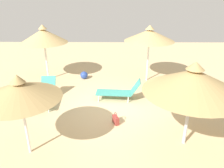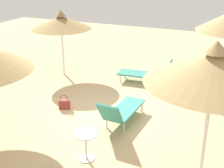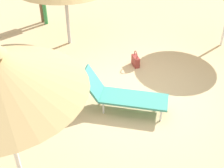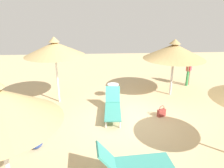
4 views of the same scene
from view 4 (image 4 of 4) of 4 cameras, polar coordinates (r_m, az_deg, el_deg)
ground at (r=8.20m, az=5.08°, el=-9.40°), size 24.00×24.00×0.10m
parasol_umbrella_near_left at (r=9.10m, az=-15.07°, el=9.10°), size 2.47×2.47×2.85m
parasol_umbrella_far_left at (r=10.05m, az=16.32°, el=8.42°), size 2.78×2.78×2.64m
lounge_chair_center at (r=5.57m, az=5.39°, el=-19.97°), size 0.76×1.90×0.87m
lounge_chair_back at (r=8.17m, az=0.20°, el=-5.91°), size 1.91×0.71×0.91m
person_standing_front at (r=11.89m, az=19.90°, el=4.02°), size 0.40×0.36×1.65m
handbag at (r=8.43m, az=13.09°, el=-7.40°), size 0.25×0.35×0.45m
side_table_round at (r=9.77m, az=0.29°, el=-1.21°), size 0.53×0.53×0.65m
beach_ball at (r=6.89m, az=-19.68°, el=-14.40°), size 0.40×0.40×0.40m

